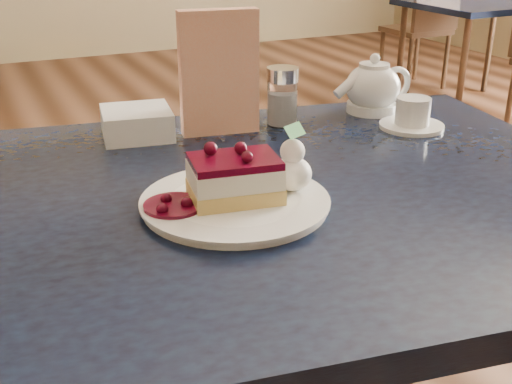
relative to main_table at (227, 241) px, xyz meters
name	(u,v)px	position (x,y,z in m)	size (l,w,h in m)	color
main_table	(227,241)	(0.00, 0.00, 0.00)	(1.36, 1.01, 0.78)	black
dessert_plate	(235,203)	(-0.01, -0.05, 0.09)	(0.26, 0.26, 0.01)	white
cheesecake_slice	(235,179)	(-0.01, -0.05, 0.12)	(0.14, 0.11, 0.06)	tan
whipped_cream	(292,173)	(0.08, -0.05, 0.12)	(0.06, 0.06, 0.05)	white
berry_sauce	(174,206)	(-0.10, -0.04, 0.10)	(0.08, 0.08, 0.01)	black
tea_set	(380,94)	(0.44, 0.24, 0.13)	(0.18, 0.25, 0.11)	white
menu_card	(219,73)	(0.10, 0.27, 0.20)	(0.15, 0.03, 0.23)	beige
sugar_shaker	(282,96)	(0.23, 0.26, 0.14)	(0.06, 0.06, 0.11)	white
napkin_stack	(137,123)	(-0.05, 0.32, 0.11)	(0.12, 0.12, 0.05)	white
bg_table_far_right	(472,98)	(2.67, 2.28, -0.63)	(0.91, 1.64, 1.09)	black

